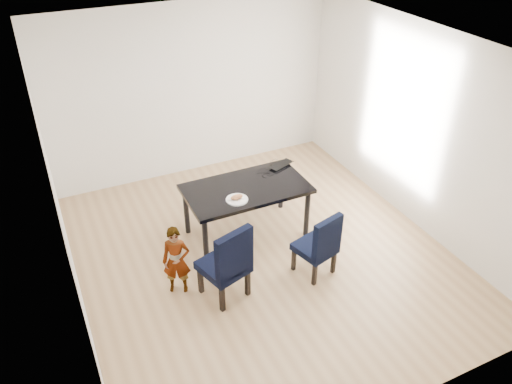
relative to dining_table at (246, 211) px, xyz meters
name	(u,v)px	position (x,y,z in m)	size (l,w,h in m)	color
floor	(263,255)	(0.00, -0.50, -0.38)	(4.50, 5.00, 0.01)	tan
ceiling	(264,47)	(0.00, -0.50, 2.33)	(4.50, 5.00, 0.01)	white
wall_back	(192,91)	(0.00, 2.00, 0.98)	(4.50, 0.01, 2.70)	white
wall_front	(405,309)	(0.00, -3.00, 0.98)	(4.50, 0.01, 2.70)	white
wall_left	(60,212)	(-2.25, -0.50, 0.98)	(0.01, 5.00, 2.70)	silver
wall_right	(417,128)	(2.25, -0.50, 0.98)	(0.01, 5.00, 2.70)	silver
dining_table	(246,211)	(0.00, 0.00, 0.00)	(1.60, 0.90, 0.75)	black
chair_left	(223,260)	(-0.72, -0.94, 0.12)	(0.48, 0.50, 1.00)	black
chair_right	(315,243)	(0.43, -1.05, 0.07)	(0.42, 0.44, 0.88)	black
child	(176,261)	(-1.18, -0.65, 0.07)	(0.32, 0.21, 0.89)	#F34114
plate	(237,200)	(-0.23, -0.23, 0.38)	(0.28, 0.28, 0.02)	white
sandwich	(237,197)	(-0.23, -0.23, 0.42)	(0.16, 0.08, 0.06)	#A7653B
laptop	(278,164)	(0.65, 0.34, 0.39)	(0.37, 0.24, 0.03)	black
cable_tangle	(268,175)	(0.39, 0.15, 0.38)	(0.15, 0.15, 0.01)	black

